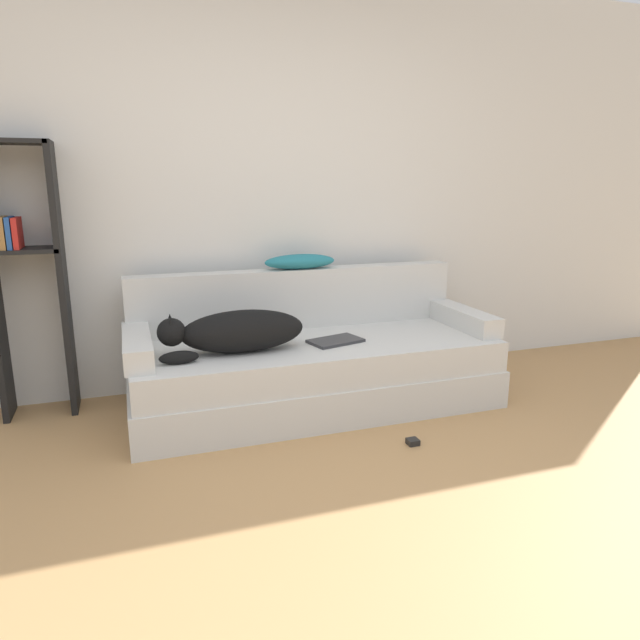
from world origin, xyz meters
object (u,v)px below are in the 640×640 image
(throw_pillow, at_px, (300,262))
(bookshelf, at_px, (25,267))
(couch, at_px, (315,373))
(laptop, at_px, (336,341))
(dog, at_px, (236,332))
(power_adapter, at_px, (413,442))

(throw_pillow, xyz_separation_m, bookshelf, (-1.63, 0.06, 0.03))
(couch, height_order, bookshelf, bookshelf)
(couch, height_order, laptop, laptop)
(throw_pillow, relative_size, bookshelf, 0.30)
(couch, xyz_separation_m, dog, (-0.50, -0.10, 0.33))
(dog, relative_size, throw_pillow, 1.74)
(laptop, distance_m, throw_pillow, 0.63)
(throw_pillow, distance_m, power_adapter, 1.40)
(couch, distance_m, power_adapter, 0.80)
(dog, xyz_separation_m, throw_pillow, (0.52, 0.46, 0.32))
(couch, height_order, throw_pillow, throw_pillow)
(couch, bearing_deg, dog, -169.26)
(power_adapter, bearing_deg, throw_pillow, 105.28)
(throw_pillow, bearing_deg, power_adapter, -74.72)
(throw_pillow, height_order, bookshelf, bookshelf)
(bookshelf, bearing_deg, couch, -14.90)
(laptop, xyz_separation_m, throw_pillow, (-0.08, 0.45, 0.43))
(couch, distance_m, laptop, 0.26)
(dog, xyz_separation_m, laptop, (0.61, 0.01, -0.11))
(laptop, xyz_separation_m, power_adapter, (0.21, -0.62, -0.41))
(dog, distance_m, power_adapter, 1.15)
(bookshelf, bearing_deg, power_adapter, -30.48)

